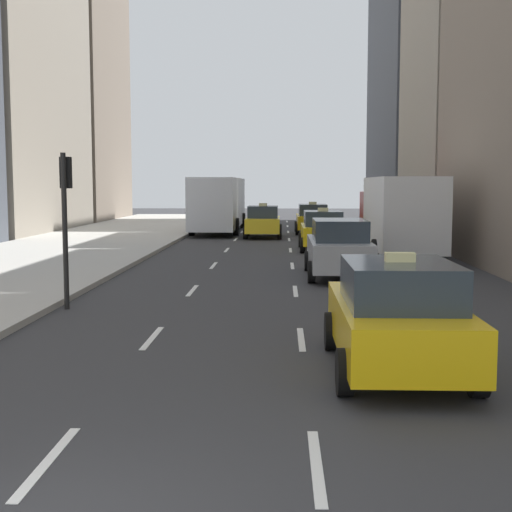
{
  "coord_description": "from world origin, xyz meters",
  "views": [
    {
      "loc": [
        2.24,
        -5.09,
        2.89
      ],
      "look_at": [
        1.63,
        11.51,
        1.21
      ],
      "focal_mm": 50.0,
      "sensor_mm": 36.0,
      "label": 1
    }
  ],
  "objects_px": {
    "taxi_lead": "(312,219)",
    "taxi_fourth": "(263,221)",
    "city_bus": "(219,202)",
    "traffic_light_pole": "(65,205)",
    "taxi_second": "(323,230)",
    "sedan_black_near": "(339,248)",
    "taxi_third": "(397,315)",
    "box_truck": "(399,214)"
  },
  "relations": [
    {
      "from": "taxi_lead",
      "to": "taxi_fourth",
      "type": "height_order",
      "value": "same"
    },
    {
      "from": "taxi_lead",
      "to": "city_bus",
      "type": "relative_size",
      "value": 0.38
    },
    {
      "from": "taxi_lead",
      "to": "city_bus",
      "type": "bearing_deg",
      "value": 165.27
    },
    {
      "from": "traffic_light_pole",
      "to": "taxi_second",
      "type": "bearing_deg",
      "value": 65.65
    },
    {
      "from": "sedan_black_near",
      "to": "taxi_second",
      "type": "bearing_deg",
      "value": 90.0
    },
    {
      "from": "taxi_lead",
      "to": "sedan_black_near",
      "type": "height_order",
      "value": "taxi_lead"
    },
    {
      "from": "taxi_fourth",
      "to": "taxi_lead",
      "type": "bearing_deg",
      "value": 48.01
    },
    {
      "from": "taxi_second",
      "to": "taxi_third",
      "type": "distance_m",
      "value": 20.31
    },
    {
      "from": "taxi_third",
      "to": "city_bus",
      "type": "height_order",
      "value": "city_bus"
    },
    {
      "from": "sedan_black_near",
      "to": "traffic_light_pole",
      "type": "xyz_separation_m",
      "value": [
        -6.75,
        -5.89,
        1.49
      ]
    },
    {
      "from": "taxi_lead",
      "to": "taxi_fourth",
      "type": "distance_m",
      "value": 4.19
    },
    {
      "from": "taxi_third",
      "to": "taxi_lead",
      "type": "bearing_deg",
      "value": 90.0
    },
    {
      "from": "taxi_third",
      "to": "traffic_light_pole",
      "type": "distance_m",
      "value": 8.77
    },
    {
      "from": "taxi_fourth",
      "to": "sedan_black_near",
      "type": "bearing_deg",
      "value": -80.32
    },
    {
      "from": "taxi_third",
      "to": "traffic_light_pole",
      "type": "relative_size",
      "value": 1.22
    },
    {
      "from": "box_truck",
      "to": "sedan_black_near",
      "type": "bearing_deg",
      "value": -115.12
    },
    {
      "from": "taxi_third",
      "to": "city_bus",
      "type": "relative_size",
      "value": 0.38
    },
    {
      "from": "taxi_second",
      "to": "sedan_black_near",
      "type": "bearing_deg",
      "value": -90.0
    },
    {
      "from": "sedan_black_near",
      "to": "city_bus",
      "type": "distance_m",
      "value": 21.76
    },
    {
      "from": "taxi_third",
      "to": "taxi_fourth",
      "type": "height_order",
      "value": "same"
    },
    {
      "from": "taxi_third",
      "to": "sedan_black_near",
      "type": "bearing_deg",
      "value": 90.0
    },
    {
      "from": "taxi_lead",
      "to": "sedan_black_near",
      "type": "relative_size",
      "value": 0.92
    },
    {
      "from": "taxi_lead",
      "to": "taxi_second",
      "type": "distance_m",
      "value": 10.5
    },
    {
      "from": "sedan_black_near",
      "to": "traffic_light_pole",
      "type": "distance_m",
      "value": 9.08
    },
    {
      "from": "taxi_fourth",
      "to": "traffic_light_pole",
      "type": "relative_size",
      "value": 1.22
    },
    {
      "from": "taxi_second",
      "to": "sedan_black_near",
      "type": "xyz_separation_m",
      "value": [
        0.0,
        -9.03,
        0.04
      ]
    },
    {
      "from": "taxi_fourth",
      "to": "box_truck",
      "type": "height_order",
      "value": "box_truck"
    },
    {
      "from": "box_truck",
      "to": "traffic_light_pole",
      "type": "relative_size",
      "value": 2.33
    },
    {
      "from": "taxi_second",
      "to": "city_bus",
      "type": "bearing_deg",
      "value": 115.11
    },
    {
      "from": "taxi_second",
      "to": "taxi_lead",
      "type": "bearing_deg",
      "value": 90.0
    },
    {
      "from": "taxi_lead",
      "to": "city_bus",
      "type": "distance_m",
      "value": 5.87
    },
    {
      "from": "taxi_second",
      "to": "traffic_light_pole",
      "type": "bearing_deg",
      "value": -114.35
    },
    {
      "from": "box_truck",
      "to": "taxi_third",
      "type": "bearing_deg",
      "value": -99.22
    },
    {
      "from": "city_bus",
      "to": "traffic_light_pole",
      "type": "relative_size",
      "value": 3.22
    },
    {
      "from": "sedan_black_near",
      "to": "taxi_third",
      "type": "bearing_deg",
      "value": -90.0
    },
    {
      "from": "taxi_second",
      "to": "taxi_third",
      "type": "xyz_separation_m",
      "value": [
        0.0,
        -20.31,
        0.0
      ]
    },
    {
      "from": "taxi_third",
      "to": "taxi_fourth",
      "type": "distance_m",
      "value": 27.84
    },
    {
      "from": "taxi_second",
      "to": "traffic_light_pole",
      "type": "distance_m",
      "value": 16.45
    },
    {
      "from": "taxi_lead",
      "to": "box_truck",
      "type": "height_order",
      "value": "box_truck"
    },
    {
      "from": "taxi_second",
      "to": "taxi_fourth",
      "type": "xyz_separation_m",
      "value": [
        -2.8,
        7.39,
        0.0
      ]
    },
    {
      "from": "taxi_second",
      "to": "box_truck",
      "type": "xyz_separation_m",
      "value": [
        2.8,
        -3.06,
        0.83
      ]
    },
    {
      "from": "taxi_third",
      "to": "box_truck",
      "type": "xyz_separation_m",
      "value": [
        2.8,
        17.25,
        0.83
      ]
    }
  ]
}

